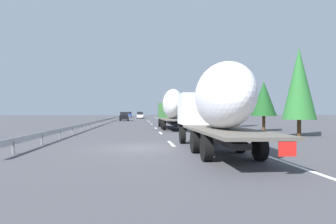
{
  "coord_description": "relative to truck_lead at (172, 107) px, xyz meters",
  "views": [
    {
      "loc": [
        -16.4,
        0.17,
        1.97
      ],
      "look_at": [
        13.6,
        -2.72,
        1.95
      ],
      "focal_mm": 31.93,
      "sensor_mm": 36.0,
      "label": 1
    }
  ],
  "objects": [
    {
      "name": "lane_stripe_6",
      "position": [
        34.62,
        1.8,
        -2.55
      ],
      "size": [
        3.2,
        0.2,
        0.01
      ],
      "primitive_type": "cube",
      "color": "white",
      "rests_on": "ground_plane"
    },
    {
      "name": "edge_line_right",
      "position": [
        26.77,
        -1.9,
        -2.55
      ],
      "size": [
        110.0,
        0.2,
        0.01
      ],
      "primitive_type": "cube",
      "color": "white",
      "rests_on": "ground_plane"
    },
    {
      "name": "car_blue_sedan",
      "position": [
        73.85,
        7.4,
        -1.57
      ],
      "size": [
        4.58,
        1.84,
        1.98
      ],
      "color": "#28479E",
      "rests_on": "ground_plane"
    },
    {
      "name": "tree_1",
      "position": [
        15.35,
        -7.28,
        1.22
      ],
      "size": [
        3.98,
        3.98,
        5.74
      ],
      "color": "#472D19",
      "rests_on": "ground_plane"
    },
    {
      "name": "lane_stripe_0",
      "position": [
        -16.23,
        1.8,
        -2.55
      ],
      "size": [
        3.2,
        0.2,
        0.01
      ],
      "primitive_type": "cube",
      "color": "white",
      "rests_on": "ground_plane"
    },
    {
      "name": "truck_trailing",
      "position": [
        -20.24,
        -0.0,
        -0.16
      ],
      "size": [
        12.09,
        2.55,
        4.2
      ],
      "color": "silver",
      "rests_on": "ground_plane"
    },
    {
      "name": "truck_lead",
      "position": [
        0.0,
        0.0,
        0.0
      ],
      "size": [
        13.79,
        2.55,
        4.53
      ],
      "color": "#387038",
      "rests_on": "ground_plane"
    },
    {
      "name": "tree_5",
      "position": [
        44.23,
        -6.21,
        0.49
      ],
      "size": [
        3.98,
        3.98,
        4.84
      ],
      "color": "#472D19",
      "rests_on": "ground_plane"
    },
    {
      "name": "road_sign",
      "position": [
        19.9,
        -3.1,
        -0.25
      ],
      "size": [
        0.1,
        0.9,
        3.34
      ],
      "color": "gray",
      "rests_on": "ground_plane"
    },
    {
      "name": "guardrail_median",
      "position": [
        24.77,
        9.6,
        -1.97
      ],
      "size": [
        94.0,
        0.1,
        0.76
      ],
      "color": "#9EA0A5",
      "rests_on": "ground_plane"
    },
    {
      "name": "car_silver_hatch",
      "position": [
        62.01,
        3.39,
        -1.61
      ],
      "size": [
        4.52,
        1.86,
        1.86
      ],
      "color": "#ADB2B7",
      "rests_on": "ground_plane"
    },
    {
      "name": "tree_0",
      "position": [
        4.18,
        -9.35,
        1.84
      ],
      "size": [
        2.46,
        2.46,
        7.19
      ],
      "color": "#472D19",
      "rests_on": "ground_plane"
    },
    {
      "name": "tree_2",
      "position": [
        41.78,
        -7.79,
        1.73
      ],
      "size": [
        3.1,
        3.1,
        7.13
      ],
      "color": "#472D19",
      "rests_on": "ground_plane"
    },
    {
      "name": "tree_3",
      "position": [
        -11.56,
        -9.14,
        1.7
      ],
      "size": [
        2.64,
        2.64,
        7.19
      ],
      "color": "#472D19",
      "rests_on": "ground_plane"
    },
    {
      "name": "ground_plane",
      "position": [
        21.77,
        3.6,
        -2.55
      ],
      "size": [
        260.0,
        260.0,
        0.0
      ],
      "primitive_type": "plane",
      "color": "#424247"
    },
    {
      "name": "car_white_van",
      "position": [
        52.24,
        3.64,
        -1.57
      ],
      "size": [
        4.06,
        1.76,
        1.99
      ],
      "color": "white",
      "rests_on": "ground_plane"
    },
    {
      "name": "lane_stripe_2",
      "position": [
        1.33,
        1.8,
        -2.55
      ],
      "size": [
        3.2,
        0.2,
        0.01
      ],
      "primitive_type": "cube",
      "color": "white",
      "rests_on": "ground_plane"
    },
    {
      "name": "tree_4",
      "position": [
        -4.9,
        -9.05,
        0.76
      ],
      "size": [
        2.59,
        2.59,
        5.11
      ],
      "color": "#472D19",
      "rests_on": "ground_plane"
    },
    {
      "name": "lane_stripe_5",
      "position": [
        24.08,
        1.8,
        -2.55
      ],
      "size": [
        3.2,
        0.2,
        0.01
      ],
      "primitive_type": "cube",
      "color": "white",
      "rests_on": "ground_plane"
    },
    {
      "name": "lane_stripe_1",
      "position": [
        -6.93,
        1.8,
        -2.55
      ],
      "size": [
        3.2,
        0.2,
        0.01
      ],
      "primitive_type": "cube",
      "color": "white",
      "rests_on": "ground_plane"
    },
    {
      "name": "lane_stripe_7",
      "position": [
        57.93,
        1.8,
        -2.55
      ],
      "size": [
        3.2,
        0.2,
        0.01
      ],
      "primitive_type": "cube",
      "color": "white",
      "rests_on": "ground_plane"
    },
    {
      "name": "lane_stripe_4",
      "position": [
        26.74,
        1.8,
        -2.55
      ],
      "size": [
        3.2,
        0.2,
        0.01
      ],
      "primitive_type": "cube",
      "color": "white",
      "rests_on": "ground_plane"
    },
    {
      "name": "lane_stripe_9",
      "position": [
        62.63,
        1.8,
        -2.55
      ],
      "size": [
        3.2,
        0.2,
        0.01
      ],
      "primitive_type": "cube",
      "color": "white",
      "rests_on": "ground_plane"
    },
    {
      "name": "lane_stripe_8",
      "position": [
        59.41,
        1.8,
        -2.55
      ],
      "size": [
        3.2,
        0.2,
        0.01
      ],
      "primitive_type": "cube",
      "color": "white",
      "rests_on": "ground_plane"
    },
    {
      "name": "car_black_suv",
      "position": [
        31.04,
        7.04,
        -1.58
      ],
      "size": [
        4.33,
        1.9,
        1.94
      ],
      "color": "black",
      "rests_on": "ground_plane"
    },
    {
      "name": "lane_stripe_3",
      "position": [
        13.6,
        1.8,
        -2.55
      ],
      "size": [
        3.2,
        0.2,
        0.01
      ],
      "primitive_type": "cube",
      "color": "white",
      "rests_on": "ground_plane"
    }
  ]
}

